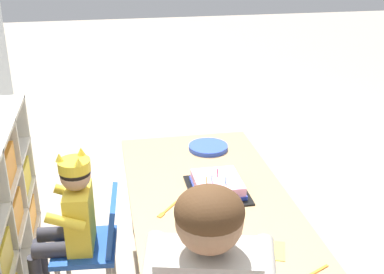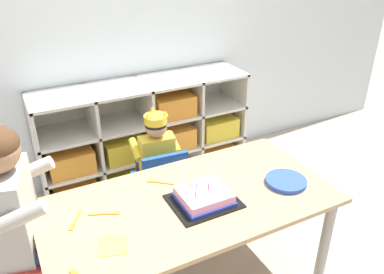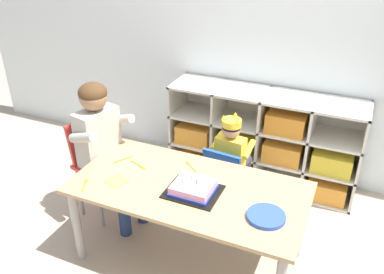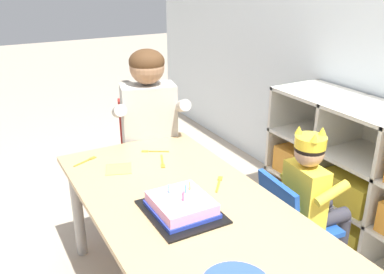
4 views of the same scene
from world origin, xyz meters
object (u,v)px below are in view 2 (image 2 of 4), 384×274
at_px(birthday_cake_on_tray, 204,197).
at_px(classroom_chair_adult_side, 8,248).
at_px(activity_table, 190,212).
at_px(child_with_crown, 155,152).
at_px(fork_scattered_mid_table, 106,214).
at_px(paper_plate_stack, 286,181).
at_px(classroom_chair_blue, 161,180).
at_px(adult_helper_seated, 27,209).
at_px(fork_at_table_front_edge, 75,221).
at_px(fork_beside_plate_stack, 158,182).

bearing_deg(birthday_cake_on_tray, classroom_chair_adult_side, 164.88).
height_order(activity_table, child_with_crown, child_with_crown).
relative_size(birthday_cake_on_tray, fork_scattered_mid_table, 2.27).
distance_m(child_with_crown, paper_plate_stack, 0.85).
bearing_deg(classroom_chair_blue, adult_helper_seated, 29.88).
bearing_deg(classroom_chair_blue, fork_at_table_front_edge, 40.71).
distance_m(child_with_crown, fork_scattered_mid_table, 0.72).
distance_m(child_with_crown, birthday_cake_on_tray, 0.68).
relative_size(classroom_chair_blue, birthday_cake_on_tray, 1.84).
height_order(activity_table, classroom_chair_blue, classroom_chair_blue).
distance_m(adult_helper_seated, birthday_cake_on_tray, 0.80).
xyz_separation_m(classroom_chair_adult_side, paper_plate_stack, (1.34, -0.29, 0.12)).
bearing_deg(paper_plate_stack, fork_at_table_front_edge, 169.28).
relative_size(fork_at_table_front_edge, fork_scattered_mid_table, 0.93).
height_order(classroom_chair_adult_side, fork_beside_plate_stack, classroom_chair_adult_side).
distance_m(activity_table, fork_at_table_front_edge, 0.55).
distance_m(activity_table, paper_plate_stack, 0.52).
relative_size(classroom_chair_adult_side, fork_at_table_front_edge, 5.73).
relative_size(child_with_crown, fork_scattered_mid_table, 5.75).
distance_m(paper_plate_stack, fork_at_table_front_edge, 1.06).
xyz_separation_m(classroom_chair_blue, fork_scattered_mid_table, (-0.46, -0.45, 0.22)).
height_order(adult_helper_seated, fork_scattered_mid_table, adult_helper_seated).
bearing_deg(activity_table, fork_at_table_front_edge, 169.91).
distance_m(classroom_chair_blue, classroom_chair_adult_side, 0.96).
xyz_separation_m(fork_beside_plate_stack, fork_scattered_mid_table, (-0.32, -0.13, 0.00)).
height_order(activity_table, paper_plate_stack, paper_plate_stack).
bearing_deg(child_with_crown, adult_helper_seated, 35.38).
relative_size(activity_table, fork_scattered_mid_table, 10.15).
xyz_separation_m(paper_plate_stack, fork_at_table_front_edge, (-1.04, 0.20, -0.01)).
height_order(activity_table, adult_helper_seated, adult_helper_seated).
bearing_deg(adult_helper_seated, classroom_chair_adult_side, 90.00).
height_order(classroom_chair_blue, fork_beside_plate_stack, classroom_chair_blue).
height_order(classroom_chair_blue, paper_plate_stack, paper_plate_stack).
height_order(birthday_cake_on_tray, paper_plate_stack, birthday_cake_on_tray).
height_order(paper_plate_stack, fork_at_table_front_edge, paper_plate_stack).
bearing_deg(paper_plate_stack, classroom_chair_adult_side, 167.57).
xyz_separation_m(adult_helper_seated, fork_beside_plate_stack, (0.64, 0.04, -0.08)).
relative_size(classroom_chair_blue, classroom_chair_adult_side, 0.78).
bearing_deg(birthday_cake_on_tray, adult_helper_seated, 164.69).
xyz_separation_m(fork_at_table_front_edge, fork_scattered_mid_table, (0.14, -0.01, 0.00)).
distance_m(adult_helper_seated, fork_scattered_mid_table, 0.34).
bearing_deg(paper_plate_stack, fork_scattered_mid_table, 168.51).
xyz_separation_m(paper_plate_stack, fork_beside_plate_stack, (-0.59, 0.31, -0.01)).
height_order(child_with_crown, fork_beside_plate_stack, child_with_crown).
xyz_separation_m(classroom_chair_adult_side, adult_helper_seated, (0.11, -0.03, 0.19)).
xyz_separation_m(child_with_crown, birthday_cake_on_tray, (-0.02, -0.67, 0.10)).
height_order(child_with_crown, fork_at_table_front_edge, child_with_crown).
bearing_deg(fork_beside_plate_stack, fork_at_table_front_edge, -126.37).
distance_m(classroom_chair_adult_side, fork_beside_plate_stack, 0.76).
bearing_deg(classroom_chair_adult_side, fork_at_table_front_edge, -94.48).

